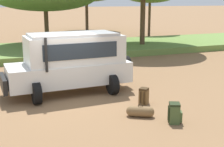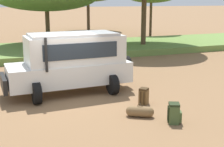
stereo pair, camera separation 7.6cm
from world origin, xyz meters
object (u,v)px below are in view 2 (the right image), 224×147
safari_vehicle (72,61)px  backpack_cluster_center (174,113)px  backpack_beside_front_wheel (144,96)px  duffel_bag_low_black_case (140,112)px

safari_vehicle → backpack_cluster_center: (2.12, -4.45, -0.98)m
backpack_beside_front_wheel → safari_vehicle: bearing=130.1°
safari_vehicle → duffel_bag_low_black_case: bearing=-69.0°
duffel_bag_low_black_case → safari_vehicle: bearing=111.0°
backpack_beside_front_wheel → duffel_bag_low_black_case: bearing=-122.2°
backpack_beside_front_wheel → backpack_cluster_center: bearing=-88.6°
backpack_cluster_center → duffel_bag_low_black_case: 1.16m
safari_vehicle → backpack_cluster_center: bearing=-64.5°
safari_vehicle → backpack_beside_front_wheel: 3.37m
backpack_cluster_center → backpack_beside_front_wheel: bearing=91.4°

